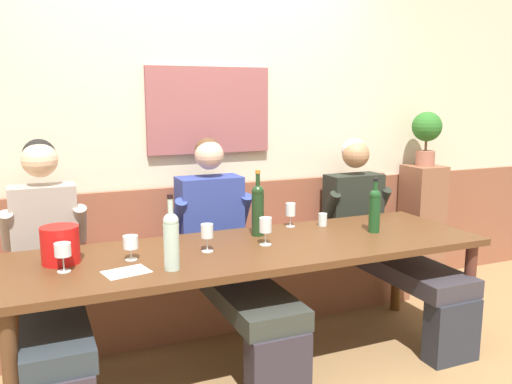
# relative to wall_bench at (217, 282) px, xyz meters

# --- Properties ---
(ground_plane) EXTENTS (6.80, 6.80, 0.02)m
(ground_plane) POSITION_rel_wall_bench_xyz_m (0.00, -0.83, -0.29)
(ground_plane) COLOR #957046
(ground_plane) RESTS_ON ground
(room_wall_back) EXTENTS (6.80, 0.12, 2.80)m
(room_wall_back) POSITION_rel_wall_bench_xyz_m (0.00, 0.26, 1.12)
(room_wall_back) COLOR beige
(room_wall_back) RESTS_ON ground
(wood_wainscot_panel) EXTENTS (6.80, 0.03, 0.91)m
(wood_wainscot_panel) POSITION_rel_wall_bench_xyz_m (0.00, 0.21, 0.17)
(wood_wainscot_panel) COLOR brown
(wood_wainscot_panel) RESTS_ON ground
(wall_bench) EXTENTS (2.98, 0.42, 0.94)m
(wall_bench) POSITION_rel_wall_bench_xyz_m (0.00, 0.00, 0.00)
(wall_bench) COLOR brown
(wall_bench) RESTS_ON ground
(dining_table) EXTENTS (2.68, 0.83, 0.72)m
(dining_table) POSITION_rel_wall_bench_xyz_m (0.00, -0.68, 0.37)
(dining_table) COLOR #51301A
(dining_table) RESTS_ON ground
(person_left_seat) EXTENTS (0.48, 1.25, 1.31)m
(person_left_seat) POSITION_rel_wall_bench_xyz_m (-1.08, -0.36, 0.36)
(person_left_seat) COLOR #352D37
(person_left_seat) RESTS_ON ground
(person_center_left_seat) EXTENTS (0.53, 1.26, 1.29)m
(person_center_left_seat) POSITION_rel_wall_bench_xyz_m (-0.05, -0.36, 0.34)
(person_center_left_seat) COLOR #302A35
(person_center_left_seat) RESTS_ON ground
(person_right_seat) EXTENTS (0.53, 1.25, 1.25)m
(person_right_seat) POSITION_rel_wall_bench_xyz_m (1.09, -0.38, 0.32)
(person_right_seat) COLOR #282B35
(person_right_seat) RESTS_ON ground
(ice_bucket) EXTENTS (0.19, 0.19, 0.19)m
(ice_bucket) POSITION_rel_wall_bench_xyz_m (-1.02, -0.57, 0.54)
(ice_bucket) COLOR red
(ice_bucket) RESTS_ON dining_table
(wine_bottle_green_tall) EXTENTS (0.08, 0.08, 0.37)m
(wine_bottle_green_tall) POSITION_rel_wall_bench_xyz_m (-0.53, -0.89, 0.60)
(wine_bottle_green_tall) COLOR #B0CCC0
(wine_bottle_green_tall) RESTS_ON dining_table
(wine_bottle_amber_mid) EXTENTS (0.07, 0.07, 0.34)m
(wine_bottle_amber_mid) POSITION_rel_wall_bench_xyz_m (0.80, -0.68, 0.59)
(wine_bottle_amber_mid) COLOR #19441E
(wine_bottle_amber_mid) RESTS_ON dining_table
(wine_bottle_clear_water) EXTENTS (0.07, 0.07, 0.40)m
(wine_bottle_clear_water) POSITION_rel_wall_bench_xyz_m (0.11, -0.47, 0.61)
(wine_bottle_clear_water) COLOR #1C3619
(wine_bottle_clear_water) RESTS_ON dining_table
(wine_glass_center_rear) EXTENTS (0.06, 0.06, 0.15)m
(wine_glass_center_rear) POSITION_rel_wall_bench_xyz_m (0.39, -0.35, 0.55)
(wine_glass_center_rear) COLOR silver
(wine_glass_center_rear) RESTS_ON dining_table
(wine_glass_left_end) EXTENTS (0.08, 0.08, 0.13)m
(wine_glass_left_end) POSITION_rel_wall_bench_xyz_m (-0.69, -0.66, 0.53)
(wine_glass_left_end) COLOR silver
(wine_glass_left_end) RESTS_ON dining_table
(wine_glass_mid_left) EXTENTS (0.07, 0.07, 0.15)m
(wine_glass_mid_left) POSITION_rel_wall_bench_xyz_m (-0.28, -0.67, 0.55)
(wine_glass_mid_left) COLOR silver
(wine_glass_mid_left) RESTS_ON dining_table
(wine_glass_by_bottle) EXTENTS (0.08, 0.08, 0.14)m
(wine_glass_by_bottle) POSITION_rel_wall_bench_xyz_m (-1.02, -0.72, 0.54)
(wine_glass_by_bottle) COLOR silver
(wine_glass_by_bottle) RESTS_ON dining_table
(wine_glass_right_end) EXTENTS (0.07, 0.07, 0.16)m
(wine_glass_right_end) POSITION_rel_wall_bench_xyz_m (0.06, -0.67, 0.55)
(wine_glass_right_end) COLOR silver
(wine_glass_right_end) RESTS_ON dining_table
(water_tumbler_center) EXTENTS (0.06, 0.06, 0.08)m
(water_tumbler_center) POSITION_rel_wall_bench_xyz_m (0.59, -0.41, 0.48)
(water_tumbler_center) COLOR silver
(water_tumbler_center) RESTS_ON dining_table
(tasting_sheet_left_guest) EXTENTS (0.24, 0.19, 0.00)m
(tasting_sheet_left_guest) POSITION_rel_wall_bench_xyz_m (-0.75, -0.84, 0.44)
(tasting_sheet_left_guest) COLOR white
(tasting_sheet_left_guest) RESTS_ON dining_table
(corner_pedestal) EXTENTS (0.28, 0.28, 1.00)m
(corner_pedestal) POSITION_rel_wall_bench_xyz_m (1.79, 0.03, 0.22)
(corner_pedestal) COLOR brown
(corner_pedestal) RESTS_ON ground
(potted_plant) EXTENTS (0.24, 0.24, 0.43)m
(potted_plant) POSITION_rel_wall_bench_xyz_m (1.79, 0.03, 0.99)
(potted_plant) COLOR #A46351
(potted_plant) RESTS_ON corner_pedestal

